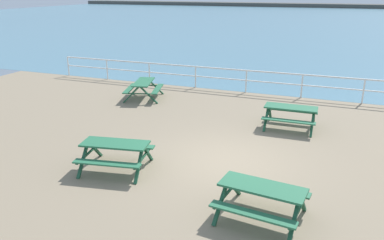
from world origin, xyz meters
The scene contains 8 objects.
ground_plane centered at (0.00, 0.00, -0.10)m, with size 30.00×24.00×0.20m, color gray.
sea_band centered at (0.00, 52.75, 0.00)m, with size 142.00×90.00×0.01m, color teal.
distant_shoreline centered at (0.00, 95.75, 0.00)m, with size 142.00×6.00×1.80m, color #4C4C47.
seaward_railing centered at (0.00, 7.75, 0.77)m, with size 23.07×0.07×1.08m.
picnic_table_near_left centered at (1.34, 3.54, 0.58)m, with size 1.83×1.57×0.80m.
picnic_table_near_right centered at (-5.29, 5.06, 0.58)m, with size 1.94×2.15×0.80m.
picnic_table_mid_centre centered at (-2.63, -1.56, 0.58)m, with size 2.04×1.81×0.80m.
picnic_table_far_right centered at (1.55, -2.49, 0.58)m, with size 1.95×1.71×0.80m.
Camera 1 is at (2.77, -9.74, 4.73)m, focal length 36.04 mm.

